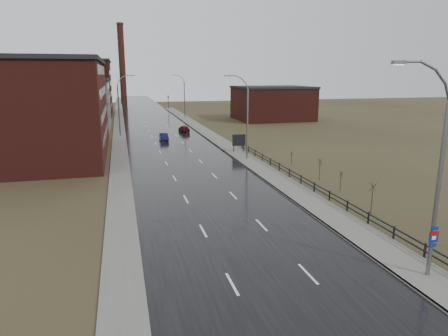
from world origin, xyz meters
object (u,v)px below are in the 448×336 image
car_far (184,129)px  car_near (164,137)px  billboard (239,141)px  streetlight_main (435,176)px

car_far → car_near: bearing=57.7°
billboard → car_far: billboard is taller
streetlight_main → billboard: streetlight_main is taller
car_near → car_far: 11.20m
streetlight_main → billboard: bearing=89.1°
streetlight_main → car_far: streetlight_main is taller
streetlight_main → car_far: size_ratio=2.94×
streetlight_main → car_near: size_ratio=3.05×
billboard → car_near: bearing=125.9°
car_far → streetlight_main: bearing=88.7°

